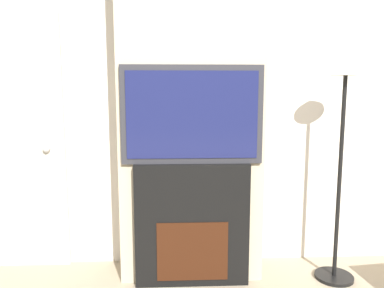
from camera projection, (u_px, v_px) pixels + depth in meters
name	position (u px, v px, depth m)	size (l,w,h in m)	color
wall_back	(190.00, 98.00, 2.98)	(6.00, 0.06, 2.70)	silver
chimney_breast	(191.00, 99.00, 2.77)	(1.05, 0.37, 2.70)	#BCAD8E
fireplace	(192.00, 224.00, 2.72)	(0.82, 0.15, 0.90)	black
television	(192.00, 115.00, 2.60)	(0.99, 0.07, 0.69)	#2D2D33
floor_lamp	(342.00, 134.00, 2.68)	(0.28, 0.28, 1.62)	black
entry_door	(7.00, 143.00, 2.91)	(0.89, 0.09, 2.01)	beige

